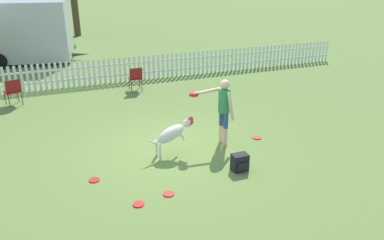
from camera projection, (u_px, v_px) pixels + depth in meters
ground_plane at (171, 148)px, 8.94m from camera, size 240.00×240.00×0.00m
handler_person at (223, 105)px, 8.78m from camera, size 0.98×0.57×1.62m
leaping_dog at (172, 133)px, 8.41m from camera, size 1.22×0.38×0.85m
frisbee_near_handler at (94, 180)px, 7.56m from camera, size 0.21×0.21×0.02m
frisbee_near_dog at (169, 194)px, 7.09m from camera, size 0.21×0.21×0.02m
frisbee_midfield at (139, 204)px, 6.78m from camera, size 0.21×0.21×0.02m
frisbee_far_scatter at (257, 138)px, 9.45m from camera, size 0.21×0.21×0.02m
backpack_on_grass at (240, 162)px, 7.88m from camera, size 0.34×0.27×0.37m
picket_fence at (120, 70)px, 13.94m from camera, size 19.29×0.04×0.94m
folding_chair_blue_left at (13, 90)px, 11.51m from camera, size 0.59×0.60×0.86m
folding_chair_center at (136, 77)px, 12.94m from camera, size 0.44×0.46×0.84m
equipment_trailer at (15, 31)px, 16.57m from camera, size 5.53×3.11×2.68m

